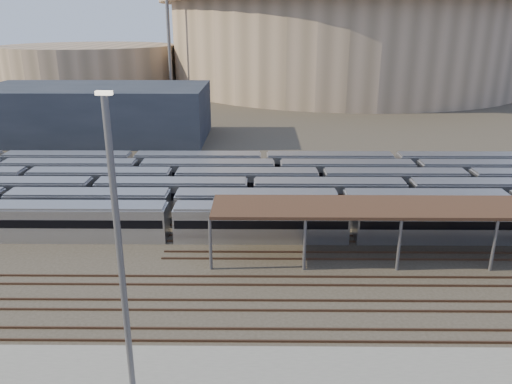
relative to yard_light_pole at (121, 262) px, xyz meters
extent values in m
plane|color=#383026|center=(11.00, 15.84, -9.48)|extent=(420.00, 420.00, 0.00)
cube|color=silver|center=(17.02, 23.84, -7.68)|extent=(112.00, 2.90, 3.60)
cube|color=silver|center=(16.53, 28.04, -7.68)|extent=(112.00, 2.90, 3.60)
cube|color=silver|center=(6.36, 32.24, -7.68)|extent=(112.00, 2.90, 3.60)
cube|color=silver|center=(15.25, 36.44, -7.68)|extent=(112.00, 2.90, 3.60)
cube|color=silver|center=(9.83, 40.64, -7.68)|extent=(112.00, 2.90, 3.60)
cube|color=silver|center=(8.03, 44.84, -7.68)|extent=(112.00, 2.90, 3.60)
cylinder|color=#5D5D62|center=(3.00, 17.14, -6.98)|extent=(0.30, 0.30, 5.00)
cylinder|color=#5D5D62|center=(3.00, 22.54, -6.98)|extent=(0.30, 0.30, 5.00)
cylinder|color=#5D5D62|center=(11.58, 17.14, -6.98)|extent=(0.30, 0.30, 5.00)
cylinder|color=#5D5D62|center=(11.58, 22.54, -6.98)|extent=(0.30, 0.30, 5.00)
cylinder|color=#5D5D62|center=(20.15, 17.14, -6.98)|extent=(0.30, 0.30, 5.00)
cylinder|color=#5D5D62|center=(20.15, 22.54, -6.98)|extent=(0.30, 0.30, 5.00)
cylinder|color=#5D5D62|center=(28.72, 17.14, -6.98)|extent=(0.30, 0.30, 5.00)
cylinder|color=#5D5D62|center=(28.72, 22.54, -6.98)|extent=(0.30, 0.30, 5.00)
cube|color=#4C3323|center=(11.00, 14.09, -9.39)|extent=(170.00, 0.12, 0.18)
cube|color=#4C3323|center=(11.00, 15.59, -9.39)|extent=(170.00, 0.12, 0.18)
cube|color=#4C3323|center=(11.00, 10.09, -9.39)|extent=(170.00, 0.12, 0.18)
cube|color=#4C3323|center=(11.00, 11.59, -9.39)|extent=(170.00, 0.12, 0.18)
cube|color=#4C3323|center=(11.00, 6.09, -9.39)|extent=(170.00, 0.12, 0.18)
cube|color=#4C3323|center=(11.00, 7.59, -9.39)|extent=(170.00, 0.12, 0.18)
cylinder|color=#9F846B|center=(36.00, 155.84, 4.52)|extent=(116.00, 116.00, 28.00)
cylinder|color=#9F846B|center=(-49.00, 145.84, -2.48)|extent=(56.00, 56.00, 14.00)
cube|color=#1E232D|center=(-24.00, 70.84, -4.48)|extent=(42.00, 20.00, 10.00)
cylinder|color=#5D5D62|center=(-19.00, 125.84, 8.52)|extent=(1.00, 1.00, 36.00)
cylinder|color=#5D5D62|center=(1.00, 175.84, 8.52)|extent=(1.00, 1.00, 36.00)
cylinder|color=#5D5D62|center=(0.00, 0.00, -0.18)|extent=(0.36, 0.36, 18.20)
cube|color=#FFF2CC|center=(0.00, 0.00, 9.02)|extent=(0.81, 0.34, 0.20)
camera|label=1|loc=(7.54, -24.11, 12.34)|focal=35.00mm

